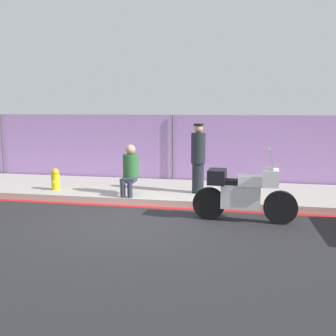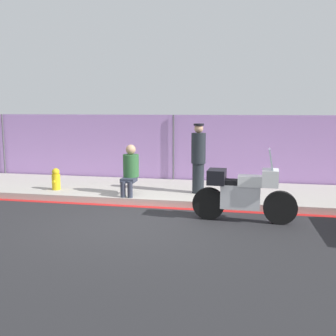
# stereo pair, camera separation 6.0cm
# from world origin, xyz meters

# --- Properties ---
(ground_plane) EXTENTS (120.00, 120.00, 0.00)m
(ground_plane) POSITION_xyz_m (0.00, 0.00, 0.00)
(ground_plane) COLOR #262628
(sidewalk) EXTENTS (43.07, 2.82, 0.17)m
(sidewalk) POSITION_xyz_m (0.00, 2.79, 0.08)
(sidewalk) COLOR #ADA89E
(sidewalk) RESTS_ON ground_plane
(curb_paint_stripe) EXTENTS (43.07, 0.18, 0.01)m
(curb_paint_stripe) POSITION_xyz_m (0.00, 1.30, 0.00)
(curb_paint_stripe) COLOR red
(curb_paint_stripe) RESTS_ON ground_plane
(storefront_fence) EXTENTS (40.92, 0.17, 2.15)m
(storefront_fence) POSITION_xyz_m (0.00, 4.29, 1.07)
(storefront_fence) COLOR #AD7FC6
(storefront_fence) RESTS_ON ground_plane
(motorcycle) EXTENTS (2.15, 0.55, 1.54)m
(motorcycle) POSITION_xyz_m (2.16, 0.53, 0.63)
(motorcycle) COLOR black
(motorcycle) RESTS_ON ground_plane
(officer_standing) EXTENTS (0.37, 0.37, 1.79)m
(officer_standing) POSITION_xyz_m (1.00, 2.39, 1.09)
(officer_standing) COLOR #1E2328
(officer_standing) RESTS_ON sidewalk
(person_seated_on_curb) EXTENTS (0.40, 0.67, 1.27)m
(person_seated_on_curb) POSITION_xyz_m (-0.66, 1.84, 0.86)
(person_seated_on_curb) COLOR #2D3342
(person_seated_on_curb) RESTS_ON sidewalk
(fire_hydrant) EXTENTS (0.22, 0.28, 0.58)m
(fire_hydrant) POSITION_xyz_m (-2.81, 2.03, 0.45)
(fire_hydrant) COLOR gold
(fire_hydrant) RESTS_ON sidewalk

